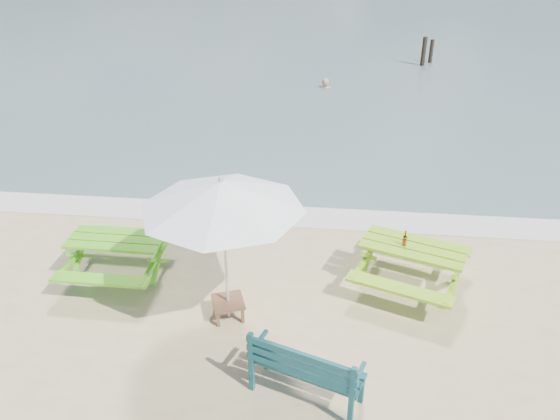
# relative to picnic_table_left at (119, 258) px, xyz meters

# --- Properties ---
(foam_strip) EXTENTS (22.00, 0.90, 0.01)m
(foam_strip) POSITION_rel_picnic_table_left_xyz_m (2.52, 2.45, -0.36)
(foam_strip) COLOR silver
(foam_strip) RESTS_ON ground
(picnic_table_left) EXTENTS (1.61, 1.79, 0.76)m
(picnic_table_left) POSITION_rel_picnic_table_left_xyz_m (0.00, 0.00, 0.00)
(picnic_table_left) COLOR #54B81B
(picnic_table_left) RESTS_ON ground
(picnic_table_right) EXTENTS (2.20, 2.31, 0.79)m
(picnic_table_right) POSITION_rel_picnic_table_left_xyz_m (4.95, 0.23, 0.02)
(picnic_table_right) COLOR #84BB1C
(picnic_table_right) RESTS_ON ground
(park_bench) EXTENTS (1.54, 0.95, 0.90)m
(park_bench) POSITION_rel_picnic_table_left_xyz_m (3.38, -2.35, -0.09)
(park_bench) COLOR #103E43
(park_bench) RESTS_ON ground
(side_table) EXTENTS (0.61, 0.61, 0.31)m
(side_table) POSITION_rel_picnic_table_left_xyz_m (2.07, -0.89, -0.20)
(side_table) COLOR brown
(side_table) RESTS_ON ground
(patio_umbrella) EXTENTS (3.03, 3.03, 2.34)m
(patio_umbrella) POSITION_rel_picnic_table_left_xyz_m (2.07, -0.89, 1.76)
(patio_umbrella) COLOR silver
(patio_umbrella) RESTS_ON ground
(beer_bottle) EXTENTS (0.07, 0.07, 0.26)m
(beer_bottle) POSITION_rel_picnic_table_left_xyz_m (4.79, 0.24, 0.52)
(beer_bottle) COLOR #905415
(beer_bottle) RESTS_ON picnic_table_right
(swimmer) EXTENTS (0.64, 0.47, 1.59)m
(swimmer) POSITION_rel_picnic_table_left_xyz_m (3.10, 12.51, -0.81)
(swimmer) COLOR tan
(swimmer) RESTS_ON ground
(mooring_pilings) EXTENTS (0.58, 0.78, 1.38)m
(mooring_pilings) POSITION_rel_picnic_table_left_xyz_m (7.25, 16.64, 0.08)
(mooring_pilings) COLOR black
(mooring_pilings) RESTS_ON ground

